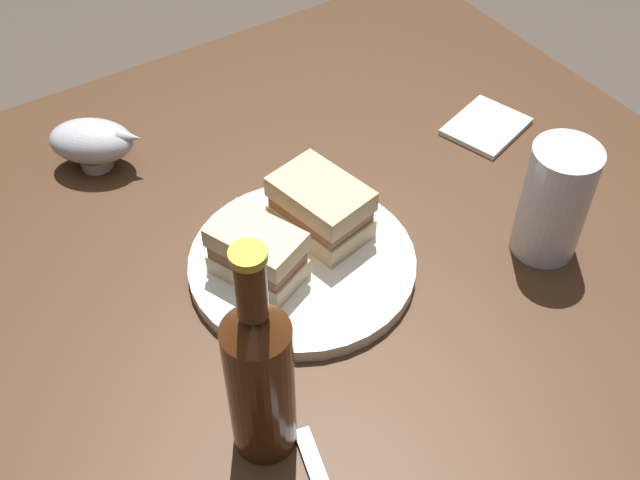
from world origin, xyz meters
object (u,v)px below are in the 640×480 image
at_px(sandwich_half_left, 321,208).
at_px(plate, 302,264).
at_px(sandwich_half_right, 257,253).
at_px(gravy_boat, 93,141).
at_px(pint_glass, 552,208).
at_px(napkin, 486,126).
at_px(cider_bottle, 260,376).

bearing_deg(sandwich_half_left, plate, -146.71).
height_order(sandwich_half_right, gravy_boat, sandwich_half_right).
bearing_deg(pint_glass, napkin, 65.37).
height_order(pint_glass, cider_bottle, cider_bottle).
bearing_deg(pint_glass, sandwich_half_right, 156.79).
distance_m(sandwich_half_left, napkin, 0.33).
distance_m(plate, sandwich_half_right, 0.07).
xyz_separation_m(pint_glass, cider_bottle, (-0.42, -0.04, 0.04)).
height_order(plate, gravy_boat, gravy_boat).
bearing_deg(sandwich_half_left, napkin, 9.55).
distance_m(sandwich_half_right, napkin, 0.43).
distance_m(sandwich_half_right, cider_bottle, 0.21).
height_order(plate, sandwich_half_left, sandwich_half_left).
xyz_separation_m(sandwich_half_right, pint_glass, (0.32, -0.14, 0.01)).
bearing_deg(napkin, sandwich_half_left, -170.45).
height_order(plate, napkin, plate).
relative_size(sandwich_half_right, gravy_boat, 0.90).
height_order(sandwich_half_right, pint_glass, pint_glass).
bearing_deg(sandwich_half_right, sandwich_half_left, 11.84).
distance_m(pint_glass, gravy_boat, 0.59).
height_order(sandwich_half_right, cider_bottle, cider_bottle).
distance_m(sandwich_half_right, gravy_boat, 0.31).
relative_size(sandwich_half_left, gravy_boat, 0.95).
relative_size(sandwich_half_right, pint_glass, 0.80).
distance_m(sandwich_half_left, sandwich_half_right, 0.10).
bearing_deg(sandwich_half_right, gravy_boat, 104.48).
relative_size(plate, napkin, 2.46).
bearing_deg(napkin, cider_bottle, -153.77).
xyz_separation_m(gravy_boat, cider_bottle, (-0.02, -0.48, 0.07)).
relative_size(gravy_boat, cider_bottle, 0.49).
xyz_separation_m(plate, cider_bottle, (-0.15, -0.17, 0.10)).
xyz_separation_m(sandwich_half_right, cider_bottle, (-0.10, -0.18, 0.06)).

